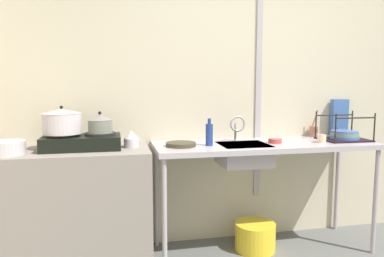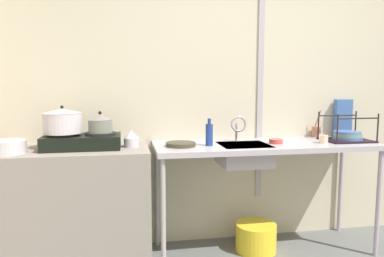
{
  "view_description": "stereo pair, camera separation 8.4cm",
  "coord_description": "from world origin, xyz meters",
  "px_view_note": "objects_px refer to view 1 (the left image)",
  "views": [
    {
      "loc": [
        -1.28,
        -1.34,
        1.36
      ],
      "look_at": [
        -0.7,
        1.37,
        1.03
      ],
      "focal_mm": 33.92,
      "sensor_mm": 36.0,
      "label": 1
    },
    {
      "loc": [
        -1.2,
        -1.35,
        1.36
      ],
      "look_at": [
        -0.7,
        1.37,
        1.03
      ],
      "focal_mm": 33.92,
      "sensor_mm": 36.0,
      "label": 2
    }
  ],
  "objects_px": {
    "stove": "(82,142)",
    "sink_basin": "(244,154)",
    "cup_by_rack": "(322,138)",
    "bottle_by_sink": "(209,134)",
    "pot_on_left_burner": "(62,121)",
    "pot_on_right_burner": "(100,124)",
    "percolator": "(131,139)",
    "frying_pan": "(181,144)",
    "dish_rack": "(344,135)",
    "small_bowl_on_drainboard": "(275,141)",
    "utensil_jar": "(314,131)",
    "pot_beside_stove": "(7,148)",
    "bucket_on_floor": "(255,236)",
    "cereal_box": "(339,118)",
    "faucet": "(237,125)"
  },
  "relations": [
    {
      "from": "small_bowl_on_drainboard",
      "to": "bucket_on_floor",
      "type": "xyz_separation_m",
      "value": [
        -0.14,
        0.04,
        -0.81
      ]
    },
    {
      "from": "stove",
      "to": "bottle_by_sink",
      "type": "distance_m",
      "value": 0.94
    },
    {
      "from": "dish_rack",
      "to": "cereal_box",
      "type": "relative_size",
      "value": 1.12
    },
    {
      "from": "stove",
      "to": "small_bowl_on_drainboard",
      "type": "height_order",
      "value": "stove"
    },
    {
      "from": "bucket_on_floor",
      "to": "small_bowl_on_drainboard",
      "type": "bearing_deg",
      "value": -15.67
    },
    {
      "from": "small_bowl_on_drainboard",
      "to": "utensil_jar",
      "type": "height_order",
      "value": "utensil_jar"
    },
    {
      "from": "dish_rack",
      "to": "bottle_by_sink",
      "type": "relative_size",
      "value": 1.78
    },
    {
      "from": "pot_on_right_burner",
      "to": "pot_beside_stove",
      "type": "height_order",
      "value": "pot_on_right_burner"
    },
    {
      "from": "bottle_by_sink",
      "to": "cereal_box",
      "type": "bearing_deg",
      "value": 12.51
    },
    {
      "from": "percolator",
      "to": "small_bowl_on_drainboard",
      "type": "xyz_separation_m",
      "value": [
        1.14,
        -0.04,
        -0.04
      ]
    },
    {
      "from": "stove",
      "to": "sink_basin",
      "type": "relative_size",
      "value": 1.43
    },
    {
      "from": "cereal_box",
      "to": "bucket_on_floor",
      "type": "distance_m",
      "value": 1.33
    },
    {
      "from": "percolator",
      "to": "pot_on_right_burner",
      "type": "bearing_deg",
      "value": -178.75
    },
    {
      "from": "stove",
      "to": "pot_on_left_burner",
      "type": "bearing_deg",
      "value": 180.0
    },
    {
      "from": "stove",
      "to": "pot_beside_stove",
      "type": "relative_size",
      "value": 2.31
    },
    {
      "from": "frying_pan",
      "to": "bucket_on_floor",
      "type": "relative_size",
      "value": 0.68
    },
    {
      "from": "pot_beside_stove",
      "to": "bucket_on_floor",
      "type": "distance_m",
      "value": 2.01
    },
    {
      "from": "sink_basin",
      "to": "pot_on_right_burner",
      "type": "bearing_deg",
      "value": 177.93
    },
    {
      "from": "faucet",
      "to": "cup_by_rack",
      "type": "bearing_deg",
      "value": -18.38
    },
    {
      "from": "frying_pan",
      "to": "sink_basin",
      "type": "bearing_deg",
      "value": -0.88
    },
    {
      "from": "pot_on_left_burner",
      "to": "utensil_jar",
      "type": "distance_m",
      "value": 2.14
    },
    {
      "from": "faucet",
      "to": "bottle_by_sink",
      "type": "xyz_separation_m",
      "value": [
        -0.28,
        -0.17,
        -0.05
      ]
    },
    {
      "from": "stove",
      "to": "pot_beside_stove",
      "type": "bearing_deg",
      "value": -166.34
    },
    {
      "from": "pot_on_left_burner",
      "to": "bottle_by_sink",
      "type": "xyz_separation_m",
      "value": [
        1.08,
        -0.04,
        -0.12
      ]
    },
    {
      "from": "stove",
      "to": "pot_on_right_burner",
      "type": "xyz_separation_m",
      "value": [
        0.13,
        0.0,
        0.13
      ]
    },
    {
      "from": "percolator",
      "to": "dish_rack",
      "type": "relative_size",
      "value": 0.34
    },
    {
      "from": "pot_beside_stove",
      "to": "bottle_by_sink",
      "type": "height_order",
      "value": "bottle_by_sink"
    },
    {
      "from": "pot_beside_stove",
      "to": "bottle_by_sink",
      "type": "distance_m",
      "value": 1.42
    },
    {
      "from": "pot_on_right_burner",
      "to": "percolator",
      "type": "distance_m",
      "value": 0.25
    },
    {
      "from": "pot_on_left_burner",
      "to": "utensil_jar",
      "type": "xyz_separation_m",
      "value": [
        2.12,
        0.24,
        -0.16
      ]
    },
    {
      "from": "pot_beside_stove",
      "to": "utensil_jar",
      "type": "bearing_deg",
      "value": 8.18
    },
    {
      "from": "cup_by_rack",
      "to": "cereal_box",
      "type": "distance_m",
      "value": 0.52
    },
    {
      "from": "pot_on_left_burner",
      "to": "faucet",
      "type": "height_order",
      "value": "pot_on_left_burner"
    },
    {
      "from": "bottle_by_sink",
      "to": "utensil_jar",
      "type": "height_order",
      "value": "utensil_jar"
    },
    {
      "from": "percolator",
      "to": "bucket_on_floor",
      "type": "relative_size",
      "value": 0.39
    },
    {
      "from": "cup_by_rack",
      "to": "small_bowl_on_drainboard",
      "type": "height_order",
      "value": "cup_by_rack"
    },
    {
      "from": "faucet",
      "to": "percolator",
      "type": "bearing_deg",
      "value": -172.37
    },
    {
      "from": "pot_on_left_burner",
      "to": "small_bowl_on_drainboard",
      "type": "bearing_deg",
      "value": -1.23
    },
    {
      "from": "stove",
      "to": "dish_rack",
      "type": "height_order",
      "value": "dish_rack"
    },
    {
      "from": "dish_rack",
      "to": "pot_on_right_burner",
      "type": "bearing_deg",
      "value": 179.63
    },
    {
      "from": "sink_basin",
      "to": "cup_by_rack",
      "type": "distance_m",
      "value": 0.66
    },
    {
      "from": "percolator",
      "to": "utensil_jar",
      "type": "relative_size",
      "value": 0.53
    },
    {
      "from": "pot_on_right_burner",
      "to": "small_bowl_on_drainboard",
      "type": "height_order",
      "value": "pot_on_right_burner"
    },
    {
      "from": "frying_pan",
      "to": "dish_rack",
      "type": "xyz_separation_m",
      "value": [
        1.41,
        0.02,
        0.03
      ]
    },
    {
      "from": "cup_by_rack",
      "to": "bottle_by_sink",
      "type": "distance_m",
      "value": 0.93
    },
    {
      "from": "stove",
      "to": "bucket_on_floor",
      "type": "relative_size",
      "value": 1.65
    },
    {
      "from": "pot_beside_stove",
      "to": "bucket_on_floor",
      "type": "xyz_separation_m",
      "value": [
        1.83,
        0.12,
        -0.83
      ]
    },
    {
      "from": "pot_on_left_burner",
      "to": "faucet",
      "type": "bearing_deg",
      "value": 5.12
    },
    {
      "from": "small_bowl_on_drainboard",
      "to": "pot_on_right_burner",
      "type": "bearing_deg",
      "value": 178.54
    },
    {
      "from": "pot_beside_stove",
      "to": "small_bowl_on_drainboard",
      "type": "xyz_separation_m",
      "value": [
        1.97,
        0.08,
        -0.03
      ]
    }
  ]
}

